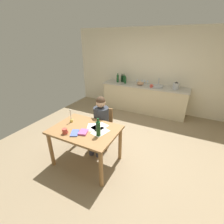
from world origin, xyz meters
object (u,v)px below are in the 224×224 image
coffee_mug (65,131)px  bottle_sauce (125,80)px  bottle_vinegar (122,78)px  bottle_wine_red (124,79)px  book_cookery (83,132)px  mixing_bowl (140,83)px  wine_glass_back_left (142,80)px  wine_glass_by_kettle (145,81)px  teacup_on_counter (151,86)px  book_magazine (75,133)px  chair_at_table (103,125)px  sink_unit (157,86)px  wine_glass_back_right (137,80)px  wine_bottle_on_table (98,128)px  stovetop_kettle (176,86)px  person_seated (100,121)px  dining_table (85,134)px  wine_glass_near_sink (148,81)px  bottle_oil (118,78)px

coffee_mug → bottle_sauce: 3.12m
coffee_mug → bottle_vinegar: 3.31m
coffee_mug → bottle_wine_red: size_ratio=0.45×
book_cookery → bottle_sauce: 2.99m
mixing_bowl → wine_glass_back_left: 0.20m
wine_glass_by_kettle → wine_glass_back_left: bearing=180.0°
teacup_on_counter → book_magazine: bearing=-101.1°
chair_at_table → sink_unit: 2.38m
bottle_vinegar → wine_glass_back_right: 0.54m
chair_at_table → wine_bottle_on_table: bearing=-65.3°
book_cookery → stovetop_kettle: size_ratio=0.84×
person_seated → stovetop_kettle: (1.20, 2.38, 0.32)m
bottle_vinegar → wine_glass_by_kettle: 0.79m
chair_at_table → dining_table: bearing=-89.1°
wine_bottle_on_table → wine_glass_near_sink: size_ratio=2.08×
bottle_wine_red → wine_glass_near_sink: size_ratio=1.80×
bottle_oil → bottle_sauce: (0.30, -0.05, -0.02)m
person_seated → sink_unit: 2.49m
wine_bottle_on_table → teacup_on_counter: bearing=86.2°
dining_table → person_seated: person_seated is taller
dining_table → bottle_wine_red: size_ratio=4.36×
wine_glass_near_sink → wine_glass_by_kettle: (-0.10, 0.00, 0.00)m
dining_table → wine_glass_by_kettle: bearing=85.9°
book_magazine → wine_glass_back_left: (0.20, 3.27, 0.24)m
bottle_wine_red → stovetop_kettle: bottle_wine_red is taller
stovetop_kettle → wine_glass_near_sink: bearing=170.4°
wine_bottle_on_table → wine_glass_back_right: 3.15m
coffee_mug → wine_glass_by_kettle: 3.37m
bottle_vinegar → dining_table: bearing=-79.2°
chair_at_table → teacup_on_counter: bearing=75.7°
wine_bottle_on_table → bottle_oil: bottle_oil is taller
book_magazine → bottle_vinegar: bottle_vinegar is taller
book_cookery → bottle_sauce: bearing=81.7°
wine_bottle_on_table → wine_glass_near_sink: (-0.01, 3.13, 0.11)m
bottle_sauce → book_cookery: bearing=-81.6°
mixing_bowl → coffee_mug: bearing=-96.2°
chair_at_table → wine_glass_by_kettle: 2.45m
dining_table → wine_glass_back_right: wine_glass_back_right is taller
coffee_mug → bottle_sauce: bearing=93.0°
coffee_mug → stovetop_kettle: (1.42, 3.19, 0.19)m
dining_table → chair_at_table: (-0.01, 0.67, -0.16)m
book_magazine → bottle_vinegar: (-0.51, 3.21, 0.24)m
person_seated → book_magazine: bearing=-95.3°
bottle_wine_red → bottle_sauce: size_ratio=1.08×
dining_table → chair_at_table: size_ratio=1.39×
bottle_oil → wine_glass_back_right: (0.64, 0.18, -0.02)m
stovetop_kettle → bottle_oil: bearing=-179.2°
chair_at_table → wine_glass_near_sink: size_ratio=5.63×
dining_table → sink_unit: (0.67, 2.91, 0.28)m
book_magazine → wine_glass_by_kettle: 3.29m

